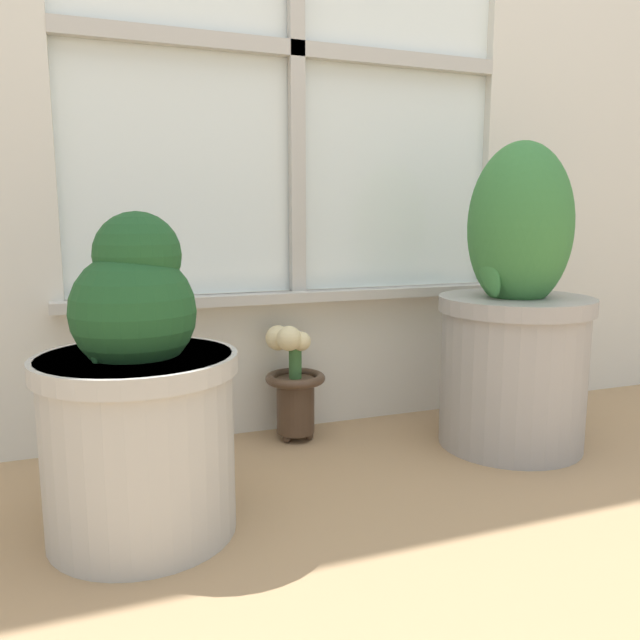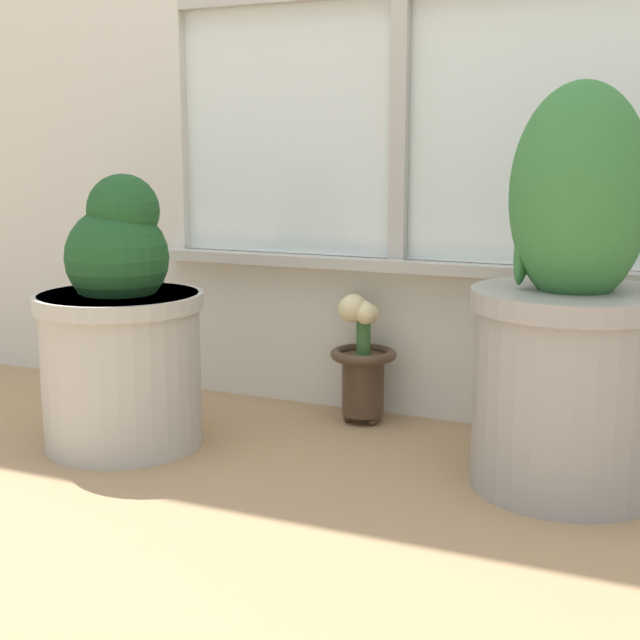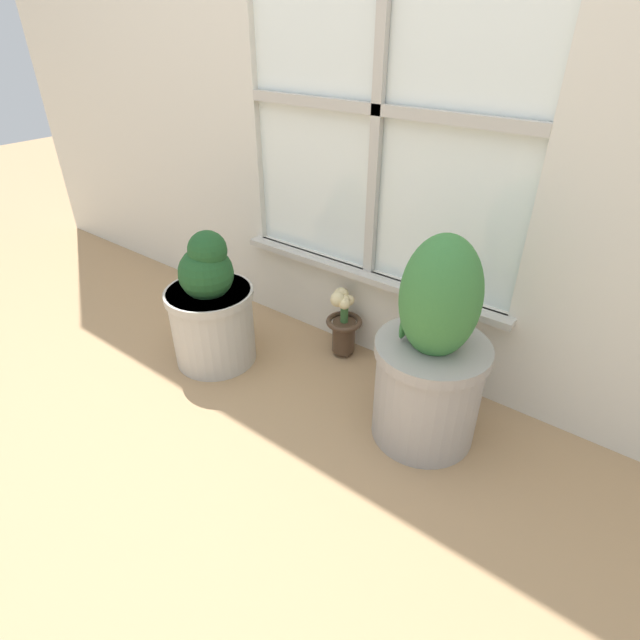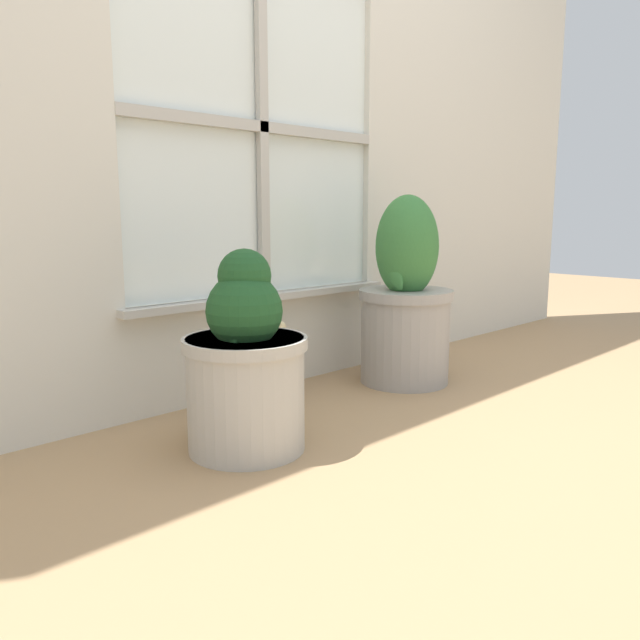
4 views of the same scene
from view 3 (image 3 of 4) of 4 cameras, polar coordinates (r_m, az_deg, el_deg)
ground_plane at (r=1.71m, az=-6.68°, el=-12.41°), size 10.00×10.00×0.00m
potted_plant_left at (r=1.93m, az=-12.35°, el=1.25°), size 0.33×0.33×0.54m
potted_plant_right at (r=1.54m, az=12.59°, el=-4.44°), size 0.35×0.35×0.70m
flower_vase at (r=1.96m, az=2.68°, el=-0.24°), size 0.14×0.14×0.28m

